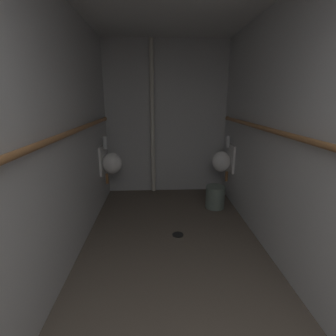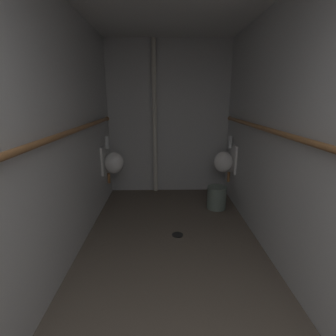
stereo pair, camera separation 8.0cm
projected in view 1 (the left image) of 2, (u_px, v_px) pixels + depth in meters
name	position (u px, v px, depth m)	size (l,w,h in m)	color
floor	(175.00, 273.00, 2.43)	(2.19, 4.54, 0.08)	brown
wall_left	(49.00, 143.00, 2.02)	(0.06, 4.54, 2.56)	#B6B7B7
wall_right	(299.00, 141.00, 2.12)	(0.06, 4.54, 2.56)	#B6B7B7
wall_back	(166.00, 120.00, 4.22)	(2.19, 0.06, 2.56)	#B6B7B7
urinal_left_mid	(111.00, 163.00, 3.81)	(0.32, 0.30, 0.76)	white
urinal_right_mid	(223.00, 161.00, 3.92)	(0.32, 0.30, 0.76)	white
supply_pipe_left	(59.00, 137.00, 2.01)	(0.06, 3.83, 0.06)	#936038
supply_pipe_right	(287.00, 135.00, 2.14)	(0.06, 3.79, 0.06)	#936038
standpipe_back_wall	(152.00, 120.00, 4.10)	(0.07, 0.07, 2.51)	beige
floor_drain	(178.00, 234.00, 3.05)	(0.14, 0.14, 0.01)	black
waste_bin	(215.00, 197.00, 3.77)	(0.29, 0.29, 0.35)	slate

